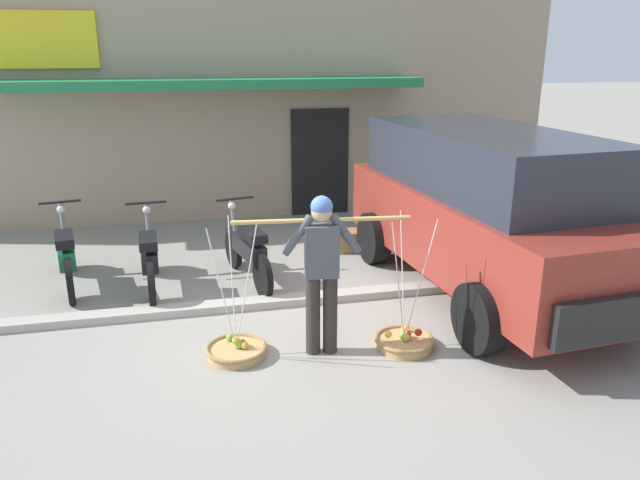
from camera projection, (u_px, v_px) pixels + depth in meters
name	position (u px, v px, depth m)	size (l,w,h in m)	color
ground_plane	(286.00, 330.00, 6.86)	(90.00, 90.00, 0.00)	gray
sidewalk_curb	(276.00, 302.00, 7.49)	(20.00, 0.24, 0.10)	#AEA89C
fruit_vendor	(322.00, 265.00, 6.06)	(1.78, 0.25, 1.70)	#2D2823
fruit_basket_left_side	(404.00, 341.00, 6.43)	(0.64, 0.64, 1.45)	tan
fruit_basket_right_side	(236.00, 350.00, 6.25)	(0.64, 0.64, 1.45)	tan
motorcycle_nearest_shop	(67.00, 255.00, 7.94)	(0.56, 1.80, 1.09)	black
motorcycle_second_in_row	(150.00, 257.00, 7.88)	(0.54, 1.82, 1.09)	black
motorcycle_third_in_row	(248.00, 251.00, 8.12)	(0.60, 1.79, 1.09)	black
parked_truck	(487.00, 207.00, 7.67)	(2.44, 4.93, 2.10)	maroon
storefront_building	(206.00, 95.00, 12.97)	(13.00, 6.00, 4.20)	tan
wooden_crate	(347.00, 241.00, 9.50)	(0.44, 0.36, 0.32)	olive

